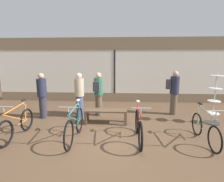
{
  "coord_description": "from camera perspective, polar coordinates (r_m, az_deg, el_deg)",
  "views": [
    {
      "loc": [
        0.38,
        -4.61,
        2.15
      ],
      "look_at": [
        0.0,
        1.95,
        0.95
      ],
      "focal_mm": 28.0,
      "sensor_mm": 36.0,
      "label": 1
    }
  ],
  "objects": [
    {
      "name": "bicycle_right",
      "position": [
        4.75,
        8.66,
        -11.48
      ],
      "size": [
        0.46,
        1.71,
        1.04
      ],
      "color": "black",
      "rests_on": "ground_plane"
    },
    {
      "name": "customer_mid_floor",
      "position": [
        6.54,
        -10.59,
        -1.09
      ],
      "size": [
        0.4,
        0.4,
        1.67
      ],
      "color": "#424C6B",
      "rests_on": "ground_plane"
    },
    {
      "name": "display_bench",
      "position": [
        5.93,
        -2.03,
        -6.93
      ],
      "size": [
        1.4,
        0.44,
        0.48
      ],
      "color": "brown",
      "rests_on": "ground_plane"
    },
    {
      "name": "customer_near_rack",
      "position": [
        6.85,
        -21.84,
        -1.15
      ],
      "size": [
        0.41,
        0.41,
        1.66
      ],
      "color": "#2D2D38",
      "rests_on": "ground_plane"
    },
    {
      "name": "bicycle_far_left",
      "position": [
        5.56,
        -28.56,
        -9.57
      ],
      "size": [
        0.46,
        1.7,
        1.02
      ],
      "color": "black",
      "rests_on": "ground_plane"
    },
    {
      "name": "bicycle_far_right",
      "position": [
        5.21,
        28.0,
        -10.86
      ],
      "size": [
        0.46,
        1.63,
        1.0
      ],
      "color": "black",
      "rests_on": "ground_plane"
    },
    {
      "name": "accessory_rack",
      "position": [
        6.76,
        30.32,
        -3.41
      ],
      "size": [
        0.48,
        0.48,
        1.72
      ],
      "color": "#333333",
      "rests_on": "ground_plane"
    },
    {
      "name": "shop_back_wall",
      "position": [
        8.8,
        0.84,
        7.01
      ],
      "size": [
        12.0,
        0.08,
        3.2
      ],
      "color": "#7A664C",
      "rests_on": "ground_plane"
    },
    {
      "name": "bicycle_left",
      "position": [
        4.85,
        -12.03,
        -10.92
      ],
      "size": [
        0.46,
        1.79,
        1.05
      ],
      "color": "black",
      "rests_on": "ground_plane"
    },
    {
      "name": "customer_near_bench",
      "position": [
        7.17,
        19.54,
        -0.08
      ],
      "size": [
        0.49,
        0.35,
        1.71
      ],
      "color": "brown",
      "rests_on": "ground_plane"
    },
    {
      "name": "customer_by_window",
      "position": [
        6.64,
        -4.45,
        -0.57
      ],
      "size": [
        0.39,
        0.52,
        1.66
      ],
      "color": "brown",
      "rests_on": "ground_plane"
    },
    {
      "name": "ground_plane",
      "position": [
        5.1,
        -1.31,
        -14.6
      ],
      "size": [
        24.0,
        24.0,
        0.0
      ],
      "primitive_type": "plane",
      "color": "brown"
    }
  ]
}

